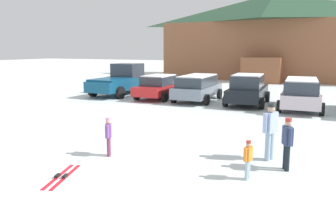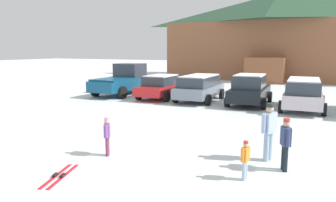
# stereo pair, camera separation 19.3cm
# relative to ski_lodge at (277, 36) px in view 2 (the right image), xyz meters

# --- Properties ---
(ski_lodge) EXTENTS (22.67, 11.77, 9.04)m
(ski_lodge) POSITION_rel_ski_lodge_xyz_m (0.00, 0.00, 0.00)
(ski_lodge) COLOR brown
(ski_lodge) RESTS_ON ground
(parked_red_sedan) EXTENTS (2.23, 4.76, 1.51)m
(parked_red_sedan) POSITION_rel_ski_lodge_xyz_m (-4.49, -18.43, -3.80)
(parked_red_sedan) COLOR red
(parked_red_sedan) RESTS_ON ground
(parked_grey_wagon) EXTENTS (2.31, 4.64, 1.59)m
(parked_grey_wagon) POSITION_rel_ski_lodge_xyz_m (-1.86, -18.48, -3.72)
(parked_grey_wagon) COLOR slate
(parked_grey_wagon) RESTS_ON ground
(parked_black_sedan) EXTENTS (2.31, 4.51, 1.76)m
(parked_black_sedan) POSITION_rel_ski_lodge_xyz_m (1.23, -18.54, -3.71)
(parked_black_sedan) COLOR black
(parked_black_sedan) RESTS_ON ground
(parked_silver_wagon) EXTENTS (2.35, 4.61, 1.64)m
(parked_silver_wagon) POSITION_rel_ski_lodge_xyz_m (4.12, -18.99, -3.69)
(parked_silver_wagon) COLOR #C6B5C2
(parked_silver_wagon) RESTS_ON ground
(pickup_truck) EXTENTS (2.50, 5.25, 2.15)m
(pickup_truck) POSITION_rel_ski_lodge_xyz_m (-7.73, -18.02, -3.59)
(pickup_truck) COLOR navy
(pickup_truck) RESTS_ON ground
(skier_teen_in_navy_coat) EXTENTS (0.31, 0.49, 1.41)m
(skier_teen_in_navy_coat) POSITION_rel_ski_lodge_xyz_m (4.32, -28.63, -3.79)
(skier_teen_in_navy_coat) COLOR black
(skier_teen_in_navy_coat) RESTS_ON ground
(skier_child_in_orange_jacket) EXTENTS (0.19, 0.36, 0.99)m
(skier_child_in_orange_jacket) POSITION_rel_ski_lodge_xyz_m (3.53, -29.72, -4.02)
(skier_child_in_orange_jacket) COLOR #97B2C1
(skier_child_in_orange_jacket) RESTS_ON ground
(skier_adult_in_blue_parka) EXTENTS (0.39, 0.57, 1.67)m
(skier_adult_in_blue_parka) POSITION_rel_ski_lodge_xyz_m (3.80, -28.01, -3.64)
(skier_adult_in_blue_parka) COLOR #95B1C6
(skier_adult_in_blue_parka) RESTS_ON ground
(skier_child_in_purple_jacket) EXTENTS (0.28, 0.39, 1.16)m
(skier_child_in_purple_jacket) POSITION_rel_ski_lodge_xyz_m (-0.62, -29.66, -3.93)
(skier_child_in_purple_jacket) COLOR #723151
(skier_child_in_purple_jacket) RESTS_ON ground
(pair_of_skis) EXTENTS (0.78, 1.65, 0.08)m
(pair_of_skis) POSITION_rel_ski_lodge_xyz_m (-0.72, -31.54, -4.56)
(pair_of_skis) COLOR red
(pair_of_skis) RESTS_ON ground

